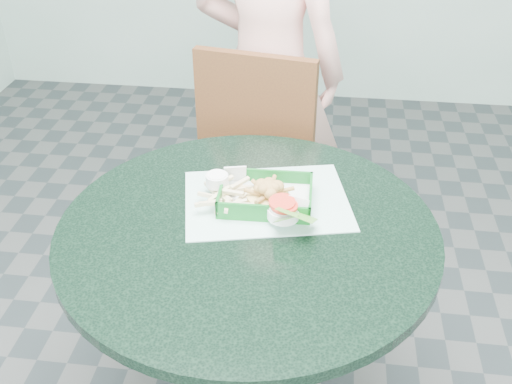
# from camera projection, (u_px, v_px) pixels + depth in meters

# --- Properties ---
(cafe_table) EXTENTS (0.95, 0.95, 0.75)m
(cafe_table) POSITION_uv_depth(u_px,v_px,m) (248.00, 283.00, 1.59)
(cafe_table) COLOR black
(cafe_table) RESTS_ON floor
(dining_chair) EXTENTS (0.44, 0.44, 0.93)m
(dining_chair) POSITION_uv_depth(u_px,v_px,m) (251.00, 170.00, 2.16)
(dining_chair) COLOR #482D22
(dining_chair) RESTS_ON floor
(diner_person) EXTENTS (0.70, 0.54, 1.71)m
(diner_person) POSITION_uv_depth(u_px,v_px,m) (268.00, 58.00, 2.21)
(diner_person) COLOR #F6B0A6
(diner_person) RESTS_ON floor
(placemat) EXTENTS (0.49, 0.41, 0.00)m
(placemat) POSITION_uv_depth(u_px,v_px,m) (266.00, 206.00, 1.59)
(placemat) COLOR #A4D4CA
(placemat) RESTS_ON cafe_table
(food_basket) EXTENTS (0.24, 0.17, 0.05)m
(food_basket) POSITION_uv_depth(u_px,v_px,m) (266.00, 205.00, 1.57)
(food_basket) COLOR #0D601D
(food_basket) RESTS_ON placemat
(crab_sandwich) EXTENTS (0.11, 0.11, 0.07)m
(crab_sandwich) POSITION_uv_depth(u_px,v_px,m) (268.00, 197.00, 1.54)
(crab_sandwich) COLOR tan
(crab_sandwich) RESTS_ON food_basket
(fries_pile) EXTENTS (0.14, 0.15, 0.05)m
(fries_pile) POSITION_uv_depth(u_px,v_px,m) (227.00, 196.00, 1.56)
(fries_pile) COLOR beige
(fries_pile) RESTS_ON food_basket
(sauce_ramekin) EXTENTS (0.06, 0.06, 0.03)m
(sauce_ramekin) POSITION_uv_depth(u_px,v_px,m) (218.00, 185.00, 1.59)
(sauce_ramekin) COLOR white
(sauce_ramekin) RESTS_ON food_basket
(garnish_cup) EXTENTS (0.12, 0.12, 0.05)m
(garnish_cup) POSITION_uv_depth(u_px,v_px,m) (285.00, 218.00, 1.48)
(garnish_cup) COLOR white
(garnish_cup) RESTS_ON food_basket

